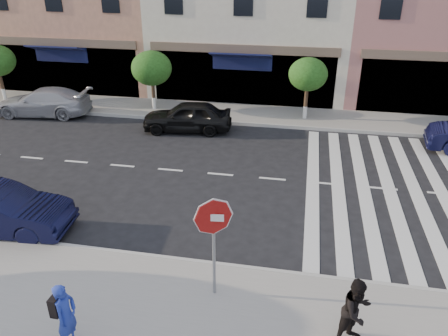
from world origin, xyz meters
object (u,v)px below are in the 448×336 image
at_px(stop_sign, 213,227).
at_px(car_far_left, 43,102).
at_px(photographer, 66,316).
at_px(walker, 356,311).
at_px(car_far_mid, 187,116).

xyz_separation_m(stop_sign, car_far_left, (-11.62, 11.72, -1.36)).
height_order(stop_sign, car_far_left, stop_sign).
bearing_deg(car_far_left, photographer, 27.61).
bearing_deg(car_far_left, walker, 44.26).
bearing_deg(stop_sign, photographer, -148.00).
bearing_deg(car_far_mid, car_far_left, -102.98).
bearing_deg(stop_sign, walker, -21.63).
xyz_separation_m(walker, car_far_left, (-14.82, 12.57, -0.23)).
distance_m(stop_sign, car_far_left, 16.56).
height_order(walker, car_far_left, walker).
height_order(car_far_left, car_far_mid, car_far_mid).
bearing_deg(walker, stop_sign, 121.77).
distance_m(photographer, walker, 5.96).
bearing_deg(car_far_mid, walker, 23.02).
xyz_separation_m(stop_sign, car_far_mid, (-3.64, 10.90, -1.35)).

